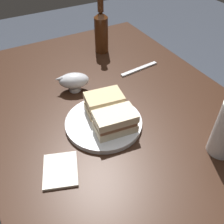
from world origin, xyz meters
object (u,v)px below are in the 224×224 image
Objects in this scene: sandwich_half_left at (115,121)px; sandwich_half_right at (104,103)px; gravy_boat at (73,81)px; fork at (139,69)px; cider_bottle at (101,31)px; napkin at (60,170)px; plate at (104,123)px.

sandwich_half_left is 1.03× the size of sandwich_half_right.
gravy_boat is 0.29m from fork.
napkin is at bearing 143.44° from cider_bottle.
sandwich_half_left is 0.73× the size of fork.
cider_bottle is 1.41× the size of fork.
sandwich_half_right is 0.71× the size of fork.
sandwich_half_right is at bearing -7.21° from sandwich_half_left.
cider_bottle is (0.48, -0.20, 0.05)m from sandwich_half_left.
plate reaches higher than fork.
gravy_boat is at bearing 12.52° from sandwich_half_right.
sandwich_half_left is at bearing -140.37° from fork.
gravy_boat is at bearing -28.28° from napkin.
plate is at bearing 153.75° from cider_bottle.
plate is 0.06m from sandwich_half_left.
cider_bottle reaches higher than sandwich_half_right.
napkin is (-0.15, 0.21, -0.04)m from sandwich_half_right.
plate is at bearing 15.97° from sandwich_half_left.
sandwich_half_right is at bearing -30.38° from plate.
cider_bottle reaches higher than napkin.
sandwich_half_right is 1.16× the size of napkin.
sandwich_half_left is at bearing -174.32° from gravy_boat.
fork is (0.00, -0.29, -0.04)m from gravy_boat.
cider_bottle is at bearing -26.25° from plate.
cider_bottle is 0.67m from napkin.
sandwich_half_right reaches higher than napkin.
sandwich_half_left is at bearing -164.03° from plate.
sandwich_half_left reaches higher than plate.
cider_bottle is at bearing 101.24° from fork.
fork is (0.26, -0.26, -0.04)m from sandwich_half_left.
napkin is at bearing -150.91° from fork.
cider_bottle is at bearing -25.76° from sandwich_half_right.
gravy_boat is 0.32m from cider_bottle.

